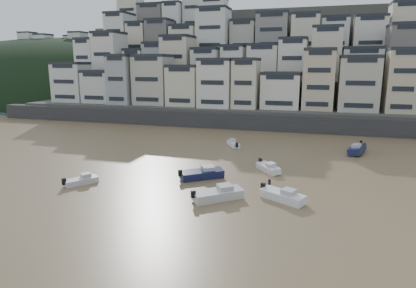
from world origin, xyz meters
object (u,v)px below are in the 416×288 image
(boat_e, at_px, (268,167))
(boat_a, at_px, (218,193))
(boat_i, at_px, (357,148))
(boat_j, at_px, (81,180))
(person_pink, at_px, (270,179))
(boat_h, at_px, (233,143))
(boat_b, at_px, (283,194))
(boat_c, at_px, (202,172))

(boat_e, distance_m, boat_a, 12.76)
(boat_e, height_order, boat_i, boat_i)
(boat_i, height_order, boat_a, boat_i)
(boat_i, bearing_deg, boat_e, -24.53)
(boat_j, bearing_deg, boat_e, -26.41)
(person_pink, bearing_deg, boat_j, -164.47)
(boat_e, distance_m, boat_i, 19.21)
(boat_h, xyz_separation_m, person_pink, (8.95, -19.58, 0.24))
(boat_h, bearing_deg, boat_b, 176.52)
(boat_e, relative_size, boat_b, 0.89)
(boat_i, xyz_separation_m, person_pink, (-11.43, -20.51, 0.00))
(boat_i, relative_size, boat_b, 1.16)
(boat_h, xyz_separation_m, boat_a, (4.33, -25.97, 0.19))
(boat_e, height_order, boat_c, boat_c)
(boat_i, bearing_deg, boat_c, -28.99)
(boat_i, xyz_separation_m, boat_b, (-9.42, -25.15, -0.12))
(boat_h, relative_size, person_pink, 2.64)
(boat_j, xyz_separation_m, boat_i, (33.32, 26.60, 0.28))
(person_pink, bearing_deg, boat_a, -125.91)
(boat_b, bearing_deg, boat_c, -175.68)
(boat_j, distance_m, boat_b, 23.94)
(boat_c, xyz_separation_m, boat_h, (-0.37, 19.33, -0.20))
(person_pink, bearing_deg, boat_e, 99.32)
(boat_i, bearing_deg, boat_h, -71.74)
(boat_j, relative_size, boat_i, 0.68)
(boat_i, distance_m, person_pink, 23.48)
(boat_b, bearing_deg, boat_a, -136.11)
(boat_e, xyz_separation_m, boat_h, (-7.99, 13.74, -0.04))
(boat_a, bearing_deg, boat_b, -25.85)
(boat_c, height_order, boat_a, boat_c)
(boat_c, bearing_deg, boat_i, 7.61)
(boat_c, relative_size, boat_a, 1.00)
(boat_j, distance_m, boat_i, 42.63)
(boat_e, bearing_deg, boat_a, -53.18)
(boat_c, bearing_deg, boat_j, 167.69)
(boat_e, height_order, boat_h, boat_e)
(boat_b, height_order, boat_a, boat_a)
(boat_e, xyz_separation_m, person_pink, (0.96, -5.84, 0.20))
(boat_c, relative_size, boat_h, 1.32)
(boat_e, relative_size, person_pink, 2.81)
(boat_c, relative_size, boat_b, 1.10)
(person_pink, bearing_deg, boat_h, 114.56)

